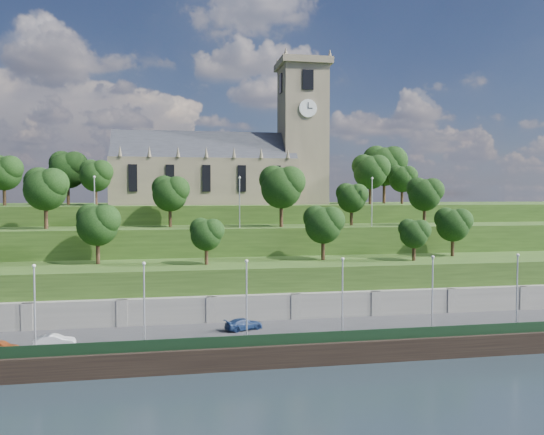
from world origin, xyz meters
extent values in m
plane|color=black|center=(0.00, 0.00, 0.00)|extent=(320.00, 320.00, 0.00)
cube|color=#2D2D30|center=(0.00, 6.00, 1.00)|extent=(160.00, 12.00, 2.00)
cube|color=black|center=(0.00, -0.05, 1.10)|extent=(160.00, 0.50, 2.20)
cube|color=black|center=(0.00, 0.60, 2.60)|extent=(160.00, 0.10, 1.20)
cube|color=slate|center=(0.00, 12.00, 2.50)|extent=(160.00, 2.00, 5.00)
cube|color=slate|center=(-25.00, 11.20, 2.50)|extent=(1.20, 0.60, 5.00)
cube|color=slate|center=(-15.00, 11.20, 2.50)|extent=(1.20, 0.60, 5.00)
cube|color=slate|center=(-5.00, 11.20, 2.50)|extent=(1.20, 0.60, 5.00)
cube|color=slate|center=(5.00, 11.20, 2.50)|extent=(1.20, 0.60, 5.00)
cube|color=slate|center=(15.00, 11.20, 2.50)|extent=(1.20, 0.60, 5.00)
cube|color=slate|center=(25.00, 11.20, 2.50)|extent=(1.20, 0.60, 5.00)
cube|color=slate|center=(35.00, 11.20, 2.50)|extent=(1.20, 0.60, 5.00)
cube|color=#284416|center=(0.00, 18.00, 4.00)|extent=(160.00, 12.00, 8.00)
cube|color=#284416|center=(0.00, 29.00, 6.00)|extent=(160.00, 10.00, 12.00)
cube|color=#284416|center=(0.00, 50.00, 7.50)|extent=(160.00, 32.00, 15.00)
cube|color=#6D614C|center=(-4.00, 46.00, 19.00)|extent=(32.00, 12.00, 8.00)
cube|color=#272930|center=(-4.00, 46.00, 23.00)|extent=(32.00, 10.18, 10.18)
cone|color=#6D614C|center=(-18.00, 40.00, 23.90)|extent=(0.70, 0.70, 1.80)
cone|color=#6D614C|center=(-13.33, 40.00, 23.90)|extent=(0.70, 0.70, 1.80)
cone|color=#6D614C|center=(-8.67, 40.00, 23.90)|extent=(0.70, 0.70, 1.80)
cone|color=#6D614C|center=(-4.00, 40.00, 23.90)|extent=(0.70, 0.70, 1.80)
cone|color=#6D614C|center=(0.67, 40.00, 23.90)|extent=(0.70, 0.70, 1.80)
cone|color=#6D614C|center=(5.33, 40.00, 23.90)|extent=(0.70, 0.70, 1.80)
cone|color=#6D614C|center=(10.00, 40.00, 23.90)|extent=(0.70, 0.70, 1.80)
cube|color=black|center=(-16.00, 39.92, 19.50)|extent=(1.40, 0.25, 4.50)
cube|color=black|center=(-10.00, 39.92, 19.50)|extent=(1.40, 0.25, 4.50)
cube|color=black|center=(-4.00, 39.92, 19.50)|extent=(1.40, 0.25, 4.50)
cube|color=black|center=(2.00, 39.92, 19.50)|extent=(1.40, 0.25, 4.50)
cube|color=black|center=(8.00, 39.92, 19.50)|extent=(1.40, 0.25, 4.50)
cube|color=#6D614C|center=(14.00, 46.00, 27.50)|extent=(8.00, 8.00, 25.00)
cube|color=#6D614C|center=(14.00, 46.00, 40.60)|extent=(9.20, 9.20, 1.20)
cone|color=#6D614C|center=(10.00, 42.00, 41.80)|extent=(0.80, 0.80, 1.60)
cone|color=#6D614C|center=(10.00, 50.00, 41.80)|extent=(0.80, 0.80, 1.60)
cone|color=#6D614C|center=(18.00, 42.00, 41.80)|extent=(0.80, 0.80, 1.60)
cone|color=#6D614C|center=(18.00, 50.00, 41.80)|extent=(0.80, 0.80, 1.60)
cube|color=black|center=(14.00, 41.92, 37.00)|extent=(2.00, 0.25, 3.50)
cube|color=black|center=(14.00, 50.08, 37.00)|extent=(2.00, 0.25, 3.50)
cube|color=black|center=(9.92, 46.00, 37.00)|extent=(0.25, 2.00, 3.50)
cube|color=black|center=(18.08, 46.00, 37.00)|extent=(0.25, 2.00, 3.50)
cylinder|color=white|center=(14.00, 41.88, 32.00)|extent=(3.20, 0.30, 3.20)
cylinder|color=white|center=(18.12, 46.00, 32.00)|extent=(0.30, 3.20, 3.20)
cube|color=black|center=(14.00, 41.70, 32.50)|extent=(0.12, 0.05, 1.10)
cube|color=black|center=(14.40, 41.70, 32.00)|extent=(0.80, 0.05, 0.12)
cylinder|color=#342014|center=(-18.79, 20.00, 9.66)|extent=(0.51, 0.51, 3.33)
sphere|color=black|center=(-18.79, 20.00, 12.88)|extent=(5.17, 5.17, 5.17)
sphere|color=black|center=(-17.75, 19.48, 13.66)|extent=(3.88, 3.88, 3.88)
sphere|color=black|center=(-19.69, 20.65, 13.91)|extent=(3.62, 3.62, 3.62)
cylinder|color=#342014|center=(-5.24, 17.00, 9.27)|extent=(0.47, 0.47, 2.54)
sphere|color=black|center=(-5.24, 17.00, 11.72)|extent=(3.95, 3.95, 3.95)
sphere|color=black|center=(-4.45, 16.61, 12.31)|extent=(2.96, 2.96, 2.96)
sphere|color=black|center=(-5.93, 17.49, 12.51)|extent=(2.76, 2.76, 2.76)
cylinder|color=#342014|center=(10.50, 19.00, 9.58)|extent=(0.50, 0.50, 3.17)
sphere|color=black|center=(10.50, 19.00, 12.65)|extent=(4.93, 4.93, 4.93)
sphere|color=black|center=(11.48, 18.51, 13.38)|extent=(3.70, 3.70, 3.70)
sphere|color=black|center=(9.63, 19.62, 13.63)|extent=(3.45, 3.45, 3.45)
cylinder|color=#342014|center=(22.15, 16.00, 9.20)|extent=(0.47, 0.47, 2.40)
sphere|color=black|center=(22.15, 16.00, 11.53)|extent=(3.74, 3.74, 3.74)
sphere|color=black|center=(22.90, 15.63, 12.09)|extent=(2.81, 2.81, 2.81)
sphere|color=black|center=(21.50, 16.47, 12.28)|extent=(2.62, 2.62, 2.62)
cylinder|color=#342014|center=(29.91, 20.00, 9.50)|extent=(0.49, 0.49, 2.99)
sphere|color=black|center=(29.91, 20.00, 12.39)|extent=(4.66, 4.66, 4.66)
sphere|color=black|center=(30.84, 19.53, 13.09)|extent=(3.49, 3.49, 3.49)
sphere|color=black|center=(29.10, 20.58, 13.32)|extent=(3.26, 3.26, 3.26)
cylinder|color=#342014|center=(-26.81, 28.00, 13.86)|extent=(0.52, 0.52, 3.71)
sphere|color=black|center=(-26.81, 28.00, 17.44)|extent=(5.77, 5.77, 5.77)
sphere|color=black|center=(-25.65, 27.42, 18.31)|extent=(4.33, 4.33, 4.33)
sphere|color=black|center=(-27.82, 28.72, 18.60)|extent=(4.04, 4.04, 4.04)
cylinder|color=#342014|center=(-9.89, 30.00, 13.64)|extent=(0.51, 0.51, 3.29)
sphere|color=black|center=(-9.89, 30.00, 16.82)|extent=(5.12, 5.12, 5.12)
sphere|color=black|center=(-8.87, 29.49, 17.59)|extent=(3.84, 3.84, 3.84)
sphere|color=black|center=(-10.78, 30.64, 17.85)|extent=(3.58, 3.58, 3.58)
cylinder|color=#342014|center=(6.31, 27.00, 13.97)|extent=(0.53, 0.53, 3.93)
sphere|color=black|center=(6.31, 27.00, 17.77)|extent=(6.12, 6.12, 6.12)
sphere|color=black|center=(7.53, 26.39, 18.68)|extent=(4.59, 4.59, 4.59)
sphere|color=black|center=(5.24, 27.76, 18.99)|extent=(4.28, 4.28, 4.28)
cylinder|color=#342014|center=(17.81, 29.00, 13.42)|extent=(0.49, 0.49, 2.84)
sphere|color=black|center=(17.81, 29.00, 16.16)|extent=(4.42, 4.42, 4.42)
sphere|color=black|center=(18.69, 28.56, 16.83)|extent=(3.31, 3.31, 3.31)
sphere|color=black|center=(17.04, 29.55, 17.05)|extent=(3.09, 3.09, 3.09)
cylinder|color=#342014|center=(28.97, 27.00, 13.61)|extent=(0.50, 0.50, 3.22)
sphere|color=black|center=(28.97, 27.00, 16.72)|extent=(5.00, 5.00, 5.00)
sphere|color=black|center=(29.97, 26.50, 17.47)|extent=(3.75, 3.75, 3.75)
sphere|color=black|center=(28.09, 27.63, 17.72)|extent=(3.50, 3.50, 3.50)
cylinder|color=#342014|center=(-36.35, 42.00, 16.76)|extent=(0.52, 0.52, 3.53)
sphere|color=black|center=(-36.35, 42.00, 20.17)|extent=(5.49, 5.49, 5.49)
sphere|color=black|center=(-35.26, 41.45, 21.00)|extent=(4.12, 4.12, 4.12)
cylinder|color=#342014|center=(-27.72, 48.00, 17.04)|extent=(0.54, 0.54, 4.07)
sphere|color=black|center=(-27.72, 48.00, 20.97)|extent=(6.33, 6.33, 6.33)
sphere|color=black|center=(-26.45, 47.37, 21.92)|extent=(4.75, 4.75, 4.75)
sphere|color=black|center=(-28.83, 48.79, 22.24)|extent=(4.43, 4.43, 4.43)
cylinder|color=#342014|center=(-21.88, 40.00, 16.62)|extent=(0.50, 0.50, 3.23)
sphere|color=black|center=(-21.88, 40.00, 19.74)|extent=(5.03, 5.03, 5.03)
sphere|color=black|center=(-20.87, 39.50, 20.50)|extent=(3.77, 3.77, 3.77)
sphere|color=black|center=(-22.76, 40.63, 20.75)|extent=(3.52, 3.52, 3.52)
cylinder|color=#342014|center=(25.71, 42.00, 16.96)|extent=(0.53, 0.53, 3.92)
sphere|color=black|center=(25.71, 42.00, 20.75)|extent=(6.10, 6.10, 6.10)
sphere|color=black|center=(26.93, 41.39, 21.67)|extent=(4.58, 4.58, 4.58)
sphere|color=black|center=(24.64, 42.76, 21.97)|extent=(4.27, 4.27, 4.27)
cylinder|color=#342014|center=(31.60, 50.00, 17.48)|extent=(0.58, 0.58, 4.95)
sphere|color=black|center=(31.60, 50.00, 22.26)|extent=(7.70, 7.70, 7.70)
sphere|color=black|center=(33.14, 49.23, 23.42)|extent=(5.78, 5.78, 5.78)
sphere|color=black|center=(30.25, 50.96, 23.80)|extent=(5.39, 5.39, 5.39)
cylinder|color=#342014|center=(32.74, 44.00, 16.56)|extent=(0.50, 0.50, 3.13)
sphere|color=black|center=(32.74, 44.00, 19.58)|extent=(4.86, 4.86, 4.86)
sphere|color=black|center=(33.72, 43.51, 20.31)|extent=(3.65, 3.65, 3.65)
sphere|color=black|center=(31.89, 44.61, 20.56)|extent=(3.40, 3.40, 3.40)
cylinder|color=#B2B2B7|center=(-22.00, 2.50, 6.03)|extent=(0.16, 0.16, 8.06)
sphere|color=silver|center=(-22.00, 2.50, 10.18)|extent=(0.36, 0.36, 0.36)
cylinder|color=#B2B2B7|center=(-12.00, 2.50, 6.03)|extent=(0.16, 0.16, 8.06)
sphere|color=silver|center=(-12.00, 2.50, 10.18)|extent=(0.36, 0.36, 0.36)
cylinder|color=#B2B2B7|center=(-2.00, 2.50, 6.03)|extent=(0.16, 0.16, 8.06)
sphere|color=silver|center=(-2.00, 2.50, 10.18)|extent=(0.36, 0.36, 0.36)
cylinder|color=#B2B2B7|center=(8.00, 2.50, 6.03)|extent=(0.16, 0.16, 8.06)
sphere|color=silver|center=(8.00, 2.50, 10.18)|extent=(0.36, 0.36, 0.36)
cylinder|color=#B2B2B7|center=(18.00, 2.50, 6.03)|extent=(0.16, 0.16, 8.06)
sphere|color=silver|center=(18.00, 2.50, 10.18)|extent=(0.36, 0.36, 0.36)
cylinder|color=#B2B2B7|center=(28.00, 2.50, 6.03)|extent=(0.16, 0.16, 8.06)
sphere|color=silver|center=(28.00, 2.50, 10.18)|extent=(0.36, 0.36, 0.36)
cylinder|color=#B2B2B7|center=(-20.00, 26.00, 15.55)|extent=(0.16, 0.16, 7.09)
sphere|color=silver|center=(-20.00, 26.00, 19.21)|extent=(0.36, 0.36, 0.36)
cylinder|color=#B2B2B7|center=(0.00, 26.00, 15.55)|extent=(0.16, 0.16, 7.09)
sphere|color=silver|center=(0.00, 26.00, 19.21)|extent=(0.36, 0.36, 0.36)
cylinder|color=#B2B2B7|center=(20.00, 26.00, 15.55)|extent=(0.16, 0.16, 7.09)
sphere|color=silver|center=(20.00, 26.00, 19.21)|extent=(0.36, 0.36, 0.36)
imported|color=#9E431A|center=(-25.29, 3.12, 2.57)|extent=(3.59, 2.13, 1.15)
imported|color=#AFAFB4|center=(-20.60, 3.84, 2.63)|extent=(3.88, 1.52, 1.26)
imported|color=navy|center=(-1.70, 7.37, 2.62)|extent=(4.60, 3.11, 1.24)
camera|label=1|loc=(-8.64, -49.78, 16.92)|focal=35.00mm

